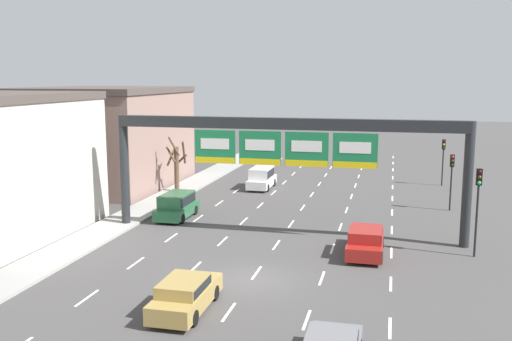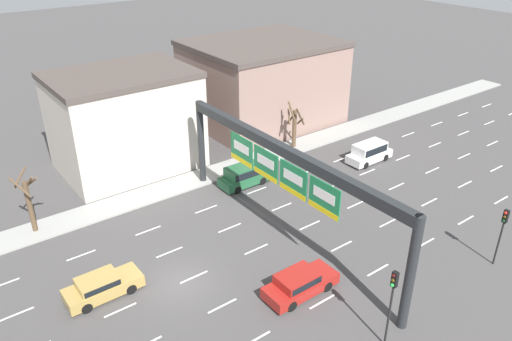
# 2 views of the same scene
# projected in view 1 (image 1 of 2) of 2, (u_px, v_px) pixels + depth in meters

# --- Properties ---
(ground_plane) EXTENTS (220.00, 220.00, 0.00)m
(ground_plane) POSITION_uv_depth(u_px,v_px,m) (252.00, 280.00, 27.76)
(ground_plane) COLOR #474444
(sidewalk_left) EXTENTS (2.80, 110.00, 0.15)m
(sidewalk_left) POSITION_uv_depth(u_px,v_px,m) (46.00, 261.00, 30.35)
(sidewalk_left) COLOR #999993
(sidewalk_left) RESTS_ON ground_plane
(lane_dashes) EXTENTS (13.32, 67.00, 0.01)m
(lane_dashes) POSITION_uv_depth(u_px,v_px,m) (297.00, 215.00, 40.71)
(lane_dashes) COLOR white
(lane_dashes) RESTS_ON ground_plane
(sign_gantry) EXTENTS (21.96, 0.70, 7.32)m
(sign_gantry) POSITION_uv_depth(u_px,v_px,m) (284.00, 143.00, 34.68)
(sign_gantry) COLOR #232628
(sign_gantry) RESTS_ON ground_plane
(building_far) EXTENTS (12.43, 15.02, 8.87)m
(building_far) POSITION_uv_depth(u_px,v_px,m) (103.00, 136.00, 51.83)
(building_far) COLOR gray
(building_far) RESTS_ON ground_plane
(car_red) EXTENTS (1.95, 4.81, 1.53)m
(car_red) POSITION_uv_depth(u_px,v_px,m) (366.00, 240.00, 31.60)
(car_red) COLOR maroon
(car_red) RESTS_ON ground_plane
(suv_white) EXTENTS (1.85, 4.55, 1.87)m
(suv_white) POSITION_uv_depth(u_px,v_px,m) (262.00, 177.00, 50.49)
(suv_white) COLOR silver
(suv_white) RESTS_ON ground_plane
(car_gold) EXTENTS (1.87, 4.61, 1.46)m
(car_gold) POSITION_uv_depth(u_px,v_px,m) (185.00, 294.00, 23.90)
(car_gold) COLOR #A88947
(car_gold) RESTS_ON ground_plane
(suv_green) EXTENTS (1.91, 4.37, 1.77)m
(suv_green) POSITION_uv_depth(u_px,v_px,m) (177.00, 204.00, 39.75)
(suv_green) COLOR #235B38
(suv_green) RESTS_ON ground_plane
(traffic_light_near_gantry) EXTENTS (0.30, 0.35, 4.23)m
(traffic_light_near_gantry) POSITION_uv_depth(u_px,v_px,m) (443.00, 153.00, 51.45)
(traffic_light_near_gantry) COLOR black
(traffic_light_near_gantry) RESTS_ON ground_plane
(traffic_light_mid_block) EXTENTS (0.30, 0.35, 4.18)m
(traffic_light_mid_block) POSITION_uv_depth(u_px,v_px,m) (452.00, 170.00, 41.72)
(traffic_light_mid_block) COLOR black
(traffic_light_mid_block) RESTS_ON ground_plane
(traffic_light_far_end) EXTENTS (0.30, 0.35, 4.90)m
(traffic_light_far_end) POSITION_uv_depth(u_px,v_px,m) (478.00, 195.00, 30.76)
(traffic_light_far_end) COLOR black
(traffic_light_far_end) RESTS_ON ground_plane
(tree_bare_second) EXTENTS (1.76, 1.76, 4.71)m
(tree_bare_second) POSITION_uv_depth(u_px,v_px,m) (177.00, 164.00, 48.33)
(tree_bare_second) COLOR brown
(tree_bare_second) RESTS_ON sidewalk_left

